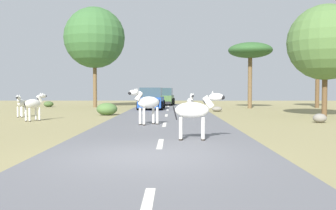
# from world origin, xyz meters

# --- Properties ---
(ground_plane) EXTENTS (90.00, 90.00, 0.00)m
(ground_plane) POSITION_xyz_m (0.00, 0.00, 0.00)
(ground_plane) COLOR #8E8456
(road) EXTENTS (6.00, 64.00, 0.05)m
(road) POSITION_xyz_m (0.39, 0.00, 0.03)
(road) COLOR slate
(road) RESTS_ON ground_plane
(lane_markings) EXTENTS (0.16, 56.00, 0.01)m
(lane_markings) POSITION_xyz_m (0.39, -1.00, 0.05)
(lane_markings) COLOR silver
(lane_markings) RESTS_ON road
(zebra_0) EXTENTS (0.50, 1.50, 1.41)m
(zebra_0) POSITION_xyz_m (1.85, 13.42, 0.89)
(zebra_0) COLOR silver
(zebra_0) RESTS_ON road
(zebra_1) EXTENTS (1.66, 0.48, 1.56)m
(zebra_1) POSITION_xyz_m (1.46, 2.86, 0.98)
(zebra_1) COLOR silver
(zebra_1) RESTS_ON road
(zebra_2) EXTENTS (1.48, 1.32, 1.66)m
(zebra_2) POSITION_xyz_m (-0.40, 7.88, 1.04)
(zebra_2) COLOR silver
(zebra_2) RESTS_ON road
(zebra_3) EXTENTS (0.91, 1.47, 1.48)m
(zebra_3) POSITION_xyz_m (-6.51, 10.49, 0.89)
(zebra_3) COLOR silver
(zebra_3) RESTS_ON ground_plane
(zebra_4) EXTENTS (0.47, 1.44, 1.36)m
(zebra_4) POSITION_xyz_m (-8.24, 13.07, 0.81)
(zebra_4) COLOR silver
(zebra_4) RESTS_ON ground_plane
(car_0) EXTENTS (2.14, 4.40, 1.74)m
(car_0) POSITION_xyz_m (-0.93, 21.05, 0.85)
(car_0) COLOR #1E479E
(car_0) RESTS_ON road
(car_1) EXTENTS (2.23, 4.44, 1.74)m
(car_1) POSITION_xyz_m (-0.09, 29.17, 0.85)
(car_1) COLOR #476B38
(car_1) RESTS_ON road
(tree_0) EXTENTS (5.54, 5.54, 9.13)m
(tree_0) POSITION_xyz_m (-6.35, 25.32, 6.35)
(tree_0) COLOR brown
(tree_0) RESTS_ON ground_plane
(tree_2) EXTENTS (3.32, 3.32, 7.38)m
(tree_2) POSITION_xyz_m (13.68, 24.50, 5.66)
(tree_2) COLOR brown
(tree_2) RESTS_ON ground_plane
(tree_3) EXTENTS (3.79, 3.79, 5.69)m
(tree_3) POSITION_xyz_m (7.49, 23.56, 4.95)
(tree_3) COLOR brown
(tree_3) RESTS_ON ground_plane
(tree_4) EXTENTS (4.49, 4.49, 6.71)m
(tree_4) POSITION_xyz_m (9.89, 13.55, 4.45)
(tree_4) COLOR brown
(tree_4) RESTS_ON ground_plane
(bush_0) EXTENTS (0.90, 0.81, 0.54)m
(bush_0) POSITION_xyz_m (-10.79, 25.74, 0.27)
(bush_0) COLOR #425B2D
(bush_0) RESTS_ON ground_plane
(bush_1) EXTENTS (1.32, 1.19, 0.79)m
(bush_1) POSITION_xyz_m (-3.43, 14.82, 0.40)
(bush_1) COLOR #4C7038
(bush_1) RESTS_ON ground_plane
(rock_1) EXTENTS (0.75, 0.53, 0.38)m
(rock_1) POSITION_xyz_m (4.08, 18.78, 0.19)
(rock_1) COLOR gray
(rock_1) RESTS_ON ground_plane
(rock_4) EXTENTS (0.66, 0.61, 0.46)m
(rock_4) POSITION_xyz_m (8.07, 9.58, 0.23)
(rock_4) COLOR gray
(rock_4) RESTS_ON ground_plane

